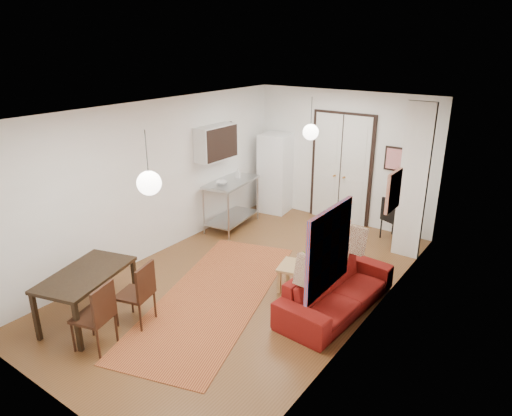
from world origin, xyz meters
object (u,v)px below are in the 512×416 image
Objects in this scene: sofa at (337,290)px; dining_table at (86,278)px; fridge at (275,173)px; kitchen_counter at (232,196)px; coffee_table at (309,271)px; dining_chair_near at (139,286)px; black_side_chair at (396,214)px; dining_chair_far at (98,308)px.

dining_table reaches higher than sofa.
fridge is at bearing 49.85° from sofa.
coffee_table is at bearing -36.06° from kitchen_counter.
dining_chair_near reaches higher than black_side_chair.
dining_chair_near reaches higher than coffee_table.
coffee_table is at bearing 127.08° from dining_chair_near.
dining_chair_near is at bearing 135.23° from sofa.
black_side_chair is (1.99, 5.06, -0.03)m from dining_chair_near.
kitchen_counter is (-2.75, 1.46, 0.34)m from coffee_table.
sofa is 3.16m from black_side_chair.
kitchen_counter is 4.43m from dining_chair_far.
kitchen_counter is 3.47m from black_side_chair.
dining_table is at bearing -94.57° from fridge.
kitchen_counter reaches higher than black_side_chair.
fridge is 1.95× the size of dining_chair_near.
black_side_chair is at bearing 145.26° from dining_chair_far.
dining_chair_far reaches higher than coffee_table.
dining_chair_far is (0.93, -5.68, -0.38)m from fridge.
black_side_chair is at bearing 142.85° from dining_chair_near.
kitchen_counter reaches higher than sofa.
kitchen_counter is at bearing -106.62° from fridge.
black_side_chair is (3.13, 1.48, -0.19)m from kitchen_counter.
fridge reaches higher than black_side_chair.
kitchen_counter is 1.52× the size of dining_chair_far.
dining_table is at bearing 134.33° from sofa.
fridge is at bearing 93.43° from dining_table.
dining_table is (-2.21, -2.56, 0.32)m from coffee_table.
fridge is at bearing 174.88° from dining_chair_near.
coffee_table is 3.87m from fridge.
dining_chair_near reaches higher than dining_table.
black_side_chair is (-0.21, 3.14, 0.20)m from sofa.
kitchen_counter is 4.06m from dining_table.
coffee_table is 1.11× the size of dining_chair_far.
coffee_table is 0.73× the size of kitchen_counter.
dining_table is 1.63× the size of dining_chair_far.
dining_chair_near is (-1.61, -2.12, 0.18)m from coffee_table.
fridge is (-3.13, 3.06, 0.61)m from sofa.
coffee_table is at bearing 106.47° from black_side_chair.
dining_chair_near reaches higher than sofa.
dining_chair_far is (-1.61, -2.82, 0.18)m from coffee_table.
dining_table is at bearing -130.79° from coffee_table.
sofa is at bearing -18.15° from coffee_table.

